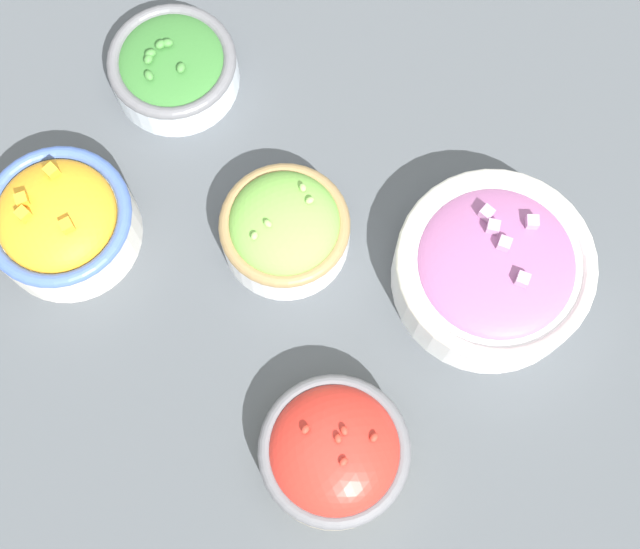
{
  "coord_description": "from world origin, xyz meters",
  "views": [
    {
      "loc": [
        -0.11,
        0.19,
        0.74
      ],
      "look_at": [
        0.0,
        0.0,
        0.03
      ],
      "focal_mm": 50.0,
      "sensor_mm": 36.0,
      "label": 1
    }
  ],
  "objects_px": {
    "bowl_red_onion": "(493,269)",
    "bowl_broccoli": "(173,67)",
    "bowl_lettuce": "(285,228)",
    "bowl_squash": "(61,221)",
    "bowl_cherry_tomatoes": "(334,451)"
  },
  "relations": [
    {
      "from": "bowl_squash",
      "to": "bowl_broccoli",
      "type": "relative_size",
      "value": 1.08
    },
    {
      "from": "bowl_red_onion",
      "to": "bowl_lettuce",
      "type": "relative_size",
      "value": 1.49
    },
    {
      "from": "bowl_lettuce",
      "to": "bowl_cherry_tomatoes",
      "type": "relative_size",
      "value": 0.93
    },
    {
      "from": "bowl_lettuce",
      "to": "bowl_broccoli",
      "type": "relative_size",
      "value": 0.95
    },
    {
      "from": "bowl_red_onion",
      "to": "bowl_cherry_tomatoes",
      "type": "xyz_separation_m",
      "value": [
        0.04,
        0.2,
        -0.0
      ]
    },
    {
      "from": "bowl_squash",
      "to": "bowl_broccoli",
      "type": "bearing_deg",
      "value": -89.97
    },
    {
      "from": "bowl_lettuce",
      "to": "bowl_squash",
      "type": "xyz_separation_m",
      "value": [
        0.17,
        0.09,
        0.0
      ]
    },
    {
      "from": "bowl_red_onion",
      "to": "bowl_cherry_tomatoes",
      "type": "bearing_deg",
      "value": 78.06
    },
    {
      "from": "bowl_red_onion",
      "to": "bowl_squash",
      "type": "bearing_deg",
      "value": 23.06
    },
    {
      "from": "bowl_red_onion",
      "to": "bowl_broccoli",
      "type": "relative_size",
      "value": 1.42
    },
    {
      "from": "bowl_red_onion",
      "to": "bowl_broccoli",
      "type": "distance_m",
      "value": 0.34
    },
    {
      "from": "bowl_red_onion",
      "to": "bowl_broccoli",
      "type": "height_order",
      "value": "bowl_red_onion"
    },
    {
      "from": "bowl_red_onion",
      "to": "bowl_lettuce",
      "type": "distance_m",
      "value": 0.18
    },
    {
      "from": "bowl_broccoli",
      "to": "bowl_lettuce",
      "type": "bearing_deg",
      "value": 152.89
    },
    {
      "from": "bowl_squash",
      "to": "bowl_red_onion",
      "type": "bearing_deg",
      "value": -156.94
    }
  ]
}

